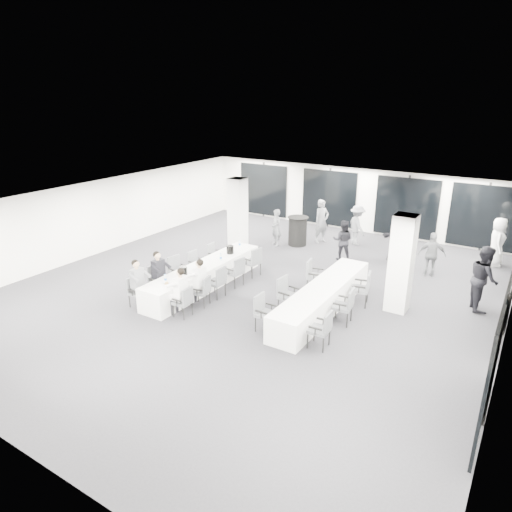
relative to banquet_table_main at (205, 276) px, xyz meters
The scene contains 43 objects.
room 3.11m from the banquet_table_main, 36.80° to the left, with size 14.04×16.04×2.84m.
column_left 4.20m from the banquet_table_main, 109.04° to the left, with size 0.60×0.60×2.80m, color white.
column_right 5.99m from the banquet_table_main, 16.23° to the left, with size 0.60×0.60×2.80m, color white.
banquet_table_main is the anchor object (origin of this frame).
banquet_table_side 3.92m from the banquet_table_main, ahead, with size 0.90×5.00×0.75m, color white.
cocktail_table 5.44m from the banquet_table_main, 84.32° to the left, with size 0.85×0.85×1.18m.
chair_main_left_near 2.30m from the banquet_table_main, 111.14° to the right, with size 0.45×0.50×0.88m.
chair_main_left_second 1.52m from the banquet_table_main, 123.34° to the right, with size 0.56×0.59×0.95m.
chair_main_left_mid 0.93m from the banquet_table_main, 156.59° to the right, with size 0.57×0.60×0.97m.
chair_main_left_fourth 1.01m from the banquet_table_main, 145.82° to the left, with size 0.48×0.53×0.88m.
chair_main_left_far 1.80m from the banquet_table_main, 117.30° to the left, with size 0.45×0.50×0.86m.
chair_main_right_near 2.11m from the banquet_table_main, 66.90° to the right, with size 0.46×0.51×0.89m.
chair_main_right_second 1.39m from the banquet_table_main, 53.33° to the right, with size 0.54×0.57×0.90m.
chair_main_right_mid 0.95m from the banquet_table_main, 26.17° to the right, with size 0.50×0.56×0.97m.
chair_main_right_fourth 1.03m from the banquet_table_main, 34.94° to the left, with size 0.56×0.60×0.97m.
chair_main_right_far 1.82m from the banquet_table_main, 62.47° to the left, with size 0.59×0.62×1.00m.
chair_side_left_near 3.37m from the banquet_table_main, 24.67° to the right, with size 0.50×0.56×0.97m.
chair_side_left_mid 3.06m from the banquet_table_main, ahead, with size 0.56×0.61×1.02m.
chair_side_left_far 3.44m from the banquet_table_main, 27.37° to the left, with size 0.58×0.62×0.99m.
chair_side_right_near 4.94m from the banquet_table_main, 16.81° to the right, with size 0.50×0.56×0.96m.
chair_side_right_mid 4.73m from the banquet_table_main, ahead, with size 0.56×0.61×1.01m.
chair_side_right_far 4.93m from the banquet_table_main, 16.46° to the left, with size 0.62×0.65×1.03m.
seated_guest_a 2.28m from the banquet_table_main, 107.35° to the right, with size 0.50×0.38×1.44m.
seated_guest_b 1.51m from the banquet_table_main, 117.55° to the right, with size 0.50×0.38×1.44m.
seated_guest_c 2.10m from the banquet_table_main, 71.03° to the right, with size 0.50×0.38×1.44m.
seated_guest_d 1.38m from the banquet_table_main, 59.37° to the right, with size 0.50×0.38×1.44m.
standing_guest_a 6.40m from the banquet_table_main, 79.13° to the left, with size 0.74×0.60×2.03m, color #5B5E63.
standing_guest_b 5.48m from the banquet_table_main, 59.60° to the left, with size 0.83×0.51×1.72m, color black.
standing_guest_c 7.23m from the banquet_table_main, 69.24° to the left, with size 1.20×0.61×1.85m, color #5B5E63.
standing_guest_d 7.61m from the banquet_table_main, 39.16° to the left, with size 1.02×0.57×1.73m, color #5B5E63.
standing_guest_e 10.44m from the banquet_table_main, 42.97° to the left, with size 0.96×0.59×1.99m, color white.
standing_guest_f 7.18m from the banquet_table_main, 51.83° to the left, with size 1.59×0.61×1.74m, color black.
standing_guest_g 4.93m from the banquet_table_main, 92.07° to the left, with size 0.62×0.50×1.70m, color #5B5E63.
standing_guest_h 8.25m from the banquet_table_main, 21.05° to the left, with size 1.03×0.63×2.14m, color black.
ice_bucket_near 1.13m from the banquet_table_main, 88.93° to the right, with size 0.24×0.24×0.27m, color black.
ice_bucket_far 1.43m from the banquet_table_main, 86.96° to the left, with size 0.24×0.24×0.28m, color black.
water_bottle_a 1.76m from the banquet_table_main, 92.26° to the right, with size 0.07×0.07×0.23m, color silver.
water_bottle_b 0.81m from the banquet_table_main, 71.35° to the left, with size 0.07×0.07×0.23m, color silver.
water_bottle_c 2.16m from the banquet_table_main, 91.81° to the left, with size 0.07×0.07×0.23m, color silver.
plate_a 1.77m from the banquet_table_main, 90.13° to the right, with size 0.22×0.22×0.03m.
plate_b 1.84m from the banquet_table_main, 88.14° to the right, with size 0.21×0.21×0.03m.
plate_c 0.54m from the banquet_table_main, 74.82° to the right, with size 0.18×0.18×0.03m.
wine_glass 2.03m from the banquet_table_main, 85.89° to the right, with size 0.07×0.07×0.18m.
Camera 1 is at (7.07, -11.18, 5.87)m, focal length 32.00 mm.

